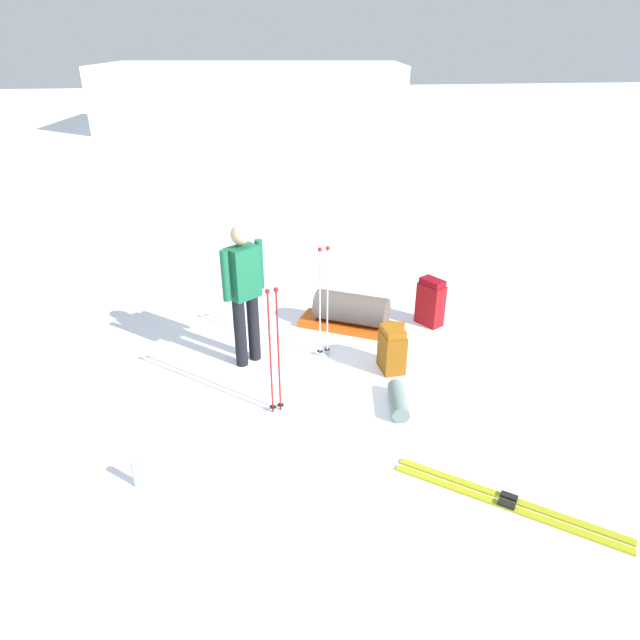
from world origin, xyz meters
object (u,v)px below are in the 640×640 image
at_px(backpack_bright, 392,349).
at_px(sleeping_mat_rolled, 398,400).
at_px(ski_poles_planted_far, 324,297).
at_px(ski_pair_near, 507,502).
at_px(backpack_large_dark, 430,302).
at_px(ski_poles_planted_near, 274,346).
at_px(gear_sled, 351,313).
at_px(thermos_bottle, 136,473).
at_px(skier_standing, 244,289).

relative_size(backpack_bright, sleeping_mat_rolled, 1.00).
xyz_separation_m(backpack_bright, ski_poles_planted_far, (-0.74, 0.43, 0.51)).
bearing_deg(ski_poles_planted_far, sleeping_mat_rolled, -61.93).
distance_m(ski_pair_near, backpack_large_dark, 3.29).
relative_size(ski_pair_near, ski_poles_planted_near, 1.19).
distance_m(ski_poles_planted_far, sleeping_mat_rolled, 1.51).
xyz_separation_m(backpack_large_dark, ski_poles_planted_near, (-2.17, -1.71, 0.46)).
bearing_deg(gear_sled, ski_poles_planted_near, -122.56).
xyz_separation_m(ski_poles_planted_near, thermos_bottle, (-1.27, -0.92, -0.64)).
xyz_separation_m(backpack_large_dark, ski_poles_planted_far, (-1.53, -0.64, 0.45)).
xyz_separation_m(ski_pair_near, gear_sled, (-0.74, 3.26, 0.21)).
bearing_deg(gear_sled, skier_standing, -153.61).
height_order(skier_standing, backpack_large_dark, skier_standing).
height_order(ski_pair_near, backpack_bright, backpack_bright).
xyz_separation_m(skier_standing, backpack_large_dark, (2.44, 0.67, -0.64)).
height_order(sleeping_mat_rolled, thermos_bottle, thermos_bottle).
relative_size(ski_poles_planted_far, gear_sled, 0.98).
distance_m(ski_poles_planted_near, gear_sled, 2.11).
xyz_separation_m(ski_poles_planted_near, gear_sled, (1.10, 1.72, -0.55)).
height_order(backpack_large_dark, thermos_bottle, backpack_large_dark).
height_order(ski_poles_planted_near, ski_poles_planted_far, ski_poles_planted_near).
bearing_deg(ski_poles_planted_far, backpack_large_dark, 22.57).
relative_size(ski_pair_near, backpack_bright, 3.04).
bearing_deg(backpack_large_dark, ski_poles_planted_far, -157.43).
bearing_deg(skier_standing, ski_poles_planted_near, -75.27).
relative_size(skier_standing, sleeping_mat_rolled, 3.09).
height_order(skier_standing, ski_poles_planted_far, skier_standing).
relative_size(backpack_large_dark, thermos_bottle, 2.51).
relative_size(skier_standing, ski_pair_near, 1.02).
bearing_deg(gear_sled, backpack_bright, -75.38).
xyz_separation_m(backpack_large_dark, backpack_bright, (-0.79, -1.07, -0.05)).
relative_size(backpack_bright, ski_poles_planted_far, 0.39).
relative_size(skier_standing, gear_sled, 1.19).
bearing_deg(ski_poles_planted_far, ski_poles_planted_near, -120.69).
xyz_separation_m(ski_pair_near, backpack_bright, (-0.46, 2.19, 0.25)).
height_order(skier_standing, ski_pair_near, skier_standing).
bearing_deg(skier_standing, backpack_large_dark, 15.41).
bearing_deg(backpack_bright, ski_pair_near, -78.04).
distance_m(ski_pair_near, backpack_bright, 2.25).
height_order(ski_pair_near, sleeping_mat_rolled, sleeping_mat_rolled).
xyz_separation_m(backpack_bright, gear_sled, (-0.28, 1.08, -0.04)).
xyz_separation_m(ski_pair_near, thermos_bottle, (-3.11, 0.62, 0.12)).
height_order(ski_pair_near, gear_sled, gear_sled).
relative_size(ski_pair_near, sleeping_mat_rolled, 3.03).
bearing_deg(ski_poles_planted_near, backpack_bright, 24.92).
distance_m(skier_standing, ski_poles_planted_far, 0.93).
distance_m(ski_poles_planted_far, gear_sled, 0.96).
bearing_deg(thermos_bottle, ski_poles_planted_near, 36.02).
bearing_deg(backpack_large_dark, ski_poles_planted_near, -141.72).
xyz_separation_m(backpack_large_dark, thermos_bottle, (-3.43, -2.63, -0.19)).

